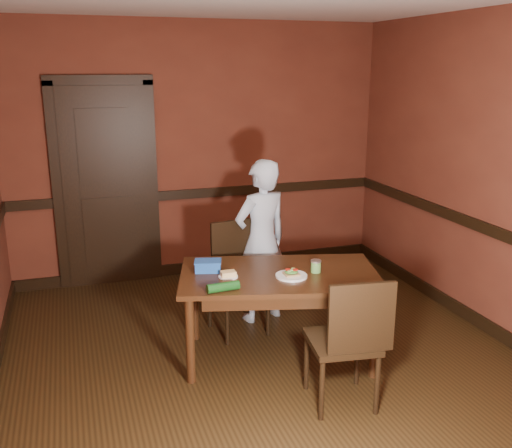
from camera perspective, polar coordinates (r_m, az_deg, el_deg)
floor at (r=4.52m, az=1.44°, el=-14.09°), size 4.00×4.50×0.01m
wall_back at (r=6.16m, az=-5.60°, el=7.21°), size 4.00×0.02×2.70m
wall_front at (r=2.16m, az=22.56°, el=-9.95°), size 4.00×0.02×2.70m
wall_right at (r=5.06m, az=23.47°, el=4.18°), size 0.02×4.50×2.70m
dado_back at (r=6.22m, az=-5.46°, el=3.09°), size 4.00×0.03×0.10m
dado_right at (r=5.15m, az=22.80°, el=-0.74°), size 0.03×4.50×0.10m
baseboard_back at (r=6.46m, az=-5.27°, el=-4.21°), size 4.00×0.03×0.12m
baseboard_right at (r=5.43m, az=21.87°, el=-9.29°), size 0.03×4.50×0.12m
door at (r=6.03m, az=-14.79°, el=4.10°), size 1.05×0.07×2.20m
dining_table at (r=4.51m, az=2.29°, el=-9.11°), size 1.67×1.21×0.71m
chair_far at (r=4.89m, az=-1.80°, el=-5.60°), size 0.50×0.50×0.95m
chair_near at (r=3.94m, az=8.60°, el=-11.29°), size 0.49×0.49×0.94m
person at (r=5.05m, az=0.53°, el=-1.74°), size 0.61×0.49×1.47m
sandwich_plate at (r=4.30m, az=3.56°, el=-5.08°), size 0.24×0.24×0.06m
sauce_jar at (r=4.40m, az=6.01°, el=-4.20°), size 0.08×0.08×0.10m
cheese_saucer at (r=4.29m, az=-2.80°, el=-5.10°), size 0.15×0.15×0.05m
food_tub at (r=4.41m, az=-4.83°, el=-4.18°), size 0.23×0.19×0.09m
wrapped_veg at (r=4.03m, az=-3.32°, el=-6.30°), size 0.24×0.08×0.07m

